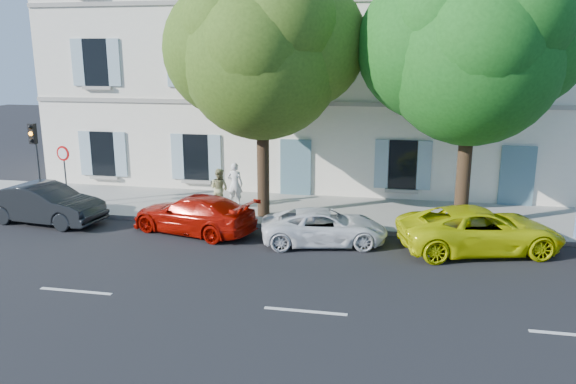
% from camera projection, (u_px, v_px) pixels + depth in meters
% --- Properties ---
extents(ground, '(90.00, 90.00, 0.00)m').
position_uv_depth(ground, '(327.00, 254.00, 17.13)').
color(ground, black).
extents(sidewalk, '(36.00, 4.50, 0.15)m').
position_uv_depth(sidewalk, '(342.00, 213.00, 21.35)').
color(sidewalk, '#A09E96').
rests_on(sidewalk, ground).
extents(kerb, '(36.00, 0.16, 0.16)m').
position_uv_depth(kerb, '(335.00, 229.00, 19.28)').
color(kerb, '#9E998E').
rests_on(kerb, ground).
extents(building, '(28.00, 7.00, 12.00)m').
position_uv_depth(building, '(358.00, 53.00, 25.41)').
color(building, white).
rests_on(building, ground).
extents(car_dark_sedan, '(4.49, 2.04, 1.43)m').
position_uv_depth(car_dark_sedan, '(45.00, 204.00, 20.15)').
color(car_dark_sedan, black).
rests_on(car_dark_sedan, ground).
extents(car_red_coupe, '(4.77, 2.93, 1.29)m').
position_uv_depth(car_red_coupe, '(194.00, 214.00, 19.11)').
color(car_red_coupe, '#A00E04').
rests_on(car_red_coupe, ground).
extents(car_white_coupe, '(4.32, 2.64, 1.12)m').
position_uv_depth(car_white_coupe, '(324.00, 227.00, 17.99)').
color(car_white_coupe, white).
rests_on(car_white_coupe, ground).
extents(car_yellow_supercar, '(5.40, 3.54, 1.38)m').
position_uv_depth(car_yellow_supercar, '(480.00, 230.00, 17.25)').
color(car_yellow_supercar, '#CFD609').
rests_on(car_yellow_supercar, ground).
extents(tree_left, '(5.65, 5.65, 8.75)m').
position_uv_depth(tree_left, '(262.00, 59.00, 19.40)').
color(tree_left, '#3A2819').
rests_on(tree_left, sidewalk).
extents(tree_right, '(5.80, 5.80, 8.93)m').
position_uv_depth(tree_right, '(472.00, 56.00, 18.01)').
color(tree_right, '#3A2819').
rests_on(tree_right, sidewalk).
extents(traffic_light, '(0.28, 0.37, 3.27)m').
position_uv_depth(traffic_light, '(35.00, 147.00, 21.25)').
color(traffic_light, '#383A3D').
rests_on(traffic_light, sidewalk).
extents(road_sign, '(0.56, 0.13, 2.45)m').
position_uv_depth(road_sign, '(64.00, 164.00, 21.16)').
color(road_sign, '#383A3D').
rests_on(road_sign, sidewalk).
extents(pedestrian_a, '(0.63, 0.42, 1.71)m').
position_uv_depth(pedestrian_a, '(235.00, 184.00, 21.94)').
color(pedestrian_a, silver).
rests_on(pedestrian_a, sidewalk).
extents(pedestrian_b, '(0.91, 0.81, 1.57)m').
position_uv_depth(pedestrian_b, '(219.00, 189.00, 21.47)').
color(pedestrian_b, tan).
rests_on(pedestrian_b, sidewalk).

